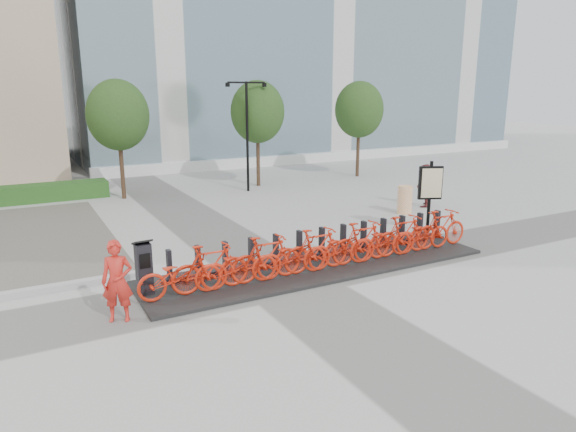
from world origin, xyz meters
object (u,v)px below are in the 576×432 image
worker_red (117,281)px  map_sign (430,186)px  construction_barrel (405,200)px  pedestrian (424,186)px  bike_0 (180,275)px  kiosk (144,268)px

worker_red → map_sign: 10.54m
construction_barrel → pedestrian: bearing=20.7°
bike_0 → worker_red: bearing=107.4°
pedestrian → map_sign: bearing=17.6°
bike_0 → worker_red: 1.53m
construction_barrel → map_sign: bearing=-114.9°
bike_0 → construction_barrel: (10.05, 4.06, -0.06)m
kiosk → construction_barrel: bearing=14.5°
kiosk → map_sign: map_sign is taller
worker_red → construction_barrel: 12.34m
map_sign → construction_barrel: bearing=88.4°
kiosk → construction_barrel: kiosk is taller
pedestrian → map_sign: (-2.62, -3.05, 0.72)m
worker_red → map_sign: bearing=31.7°
construction_barrel → map_sign: 2.95m
bike_0 → worker_red: (-1.44, -0.45, 0.27)m
worker_red → pedestrian: 13.90m
kiosk → worker_red: 1.25m
bike_0 → map_sign: (8.89, 1.55, 0.99)m
bike_0 → pedestrian: pedestrian is taller
kiosk → pedestrian: 12.85m
worker_red → pedestrian: pedestrian is taller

